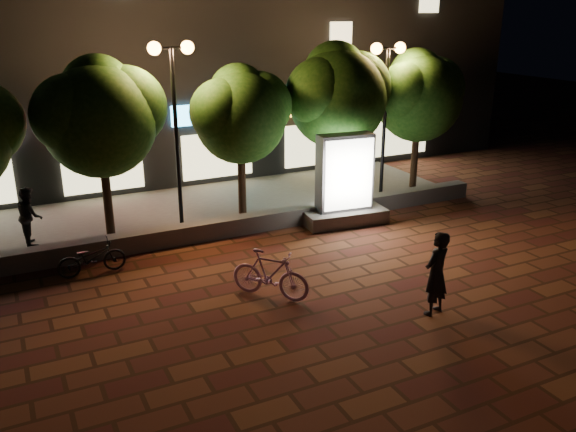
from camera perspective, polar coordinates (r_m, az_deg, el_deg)
ground at (r=13.82m, az=2.24°, el=-6.86°), size 80.00×80.00×0.00m
retaining_wall at (r=17.06m, az=-4.14°, el=-0.77°), size 16.00×0.45×0.50m
sidewalk at (r=19.35m, az=-6.94°, el=0.92°), size 16.00×5.00×0.08m
building_block at (r=24.63m, az=-12.74°, el=16.29°), size 28.00×8.12×11.30m
tree_left at (r=16.75m, az=-17.50°, el=9.33°), size 3.60×3.00×4.89m
tree_mid at (r=17.83m, az=-4.53°, el=9.96°), size 3.24×2.70×4.50m
tree_right at (r=19.24m, az=4.81°, el=11.68°), size 3.72×3.10×5.07m
tree_far_right at (r=21.07m, az=12.43°, el=11.43°), size 3.48×2.90×4.76m
street_lamp_left at (r=16.82m, az=-10.89°, el=11.91°), size 1.26×0.36×5.18m
street_lamp_right at (r=19.87m, az=9.41°, el=12.69°), size 1.26×0.36×4.98m
ad_kiosk at (r=17.66m, az=5.39°, el=2.72°), size 2.58×1.48×2.67m
scooter_pink at (r=13.17m, az=-1.71°, el=-5.59°), size 1.58×1.73×1.10m
rider at (r=12.71m, az=13.98°, el=-5.35°), size 0.77×0.62×1.83m
scooter_parked at (r=15.08m, az=-18.25°, el=-3.81°), size 1.62×0.61×0.84m
pedestrian at (r=17.26m, az=-23.45°, el=0.03°), size 0.63×0.79×1.57m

